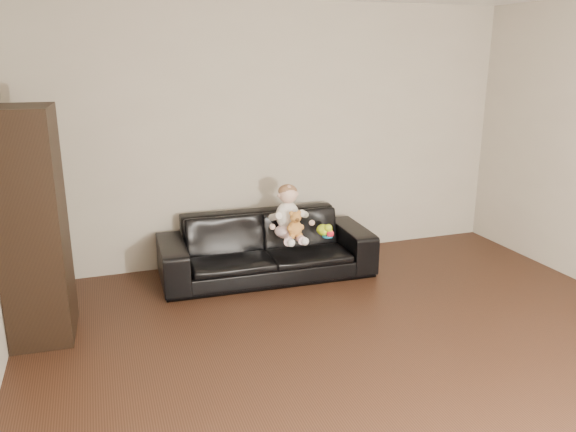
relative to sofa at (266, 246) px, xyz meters
name	(u,v)px	position (x,y,z in m)	size (l,w,h in m)	color
floor	(413,395)	(0.29, -2.25, -0.30)	(5.50, 5.50, 0.00)	#371F13
wall_back	(278,135)	(0.29, 0.50, 1.00)	(5.00, 5.00, 0.00)	#B4AA97
sofa	(266,246)	(0.00, 0.00, 0.00)	(2.04, 0.80, 0.60)	black
cabinet	(33,226)	(-1.97, -0.60, 0.58)	(0.44, 0.60, 1.75)	black
shelf_item	(29,174)	(-1.95, -0.60, 0.97)	(0.18, 0.25, 0.28)	silver
baby	(289,215)	(0.19, -0.11, 0.33)	(0.39, 0.47, 0.52)	silver
teddy_bear	(295,225)	(0.20, -0.27, 0.28)	(0.17, 0.17, 0.25)	#C48138
toy_green	(323,230)	(0.54, -0.13, 0.15)	(0.13, 0.16, 0.11)	#BEE81B
toy_rattle	(330,234)	(0.58, -0.21, 0.13)	(0.07, 0.07, 0.07)	red
toy_blue_disc	(327,236)	(0.56, -0.19, 0.10)	(0.10, 0.10, 0.01)	#198FC8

